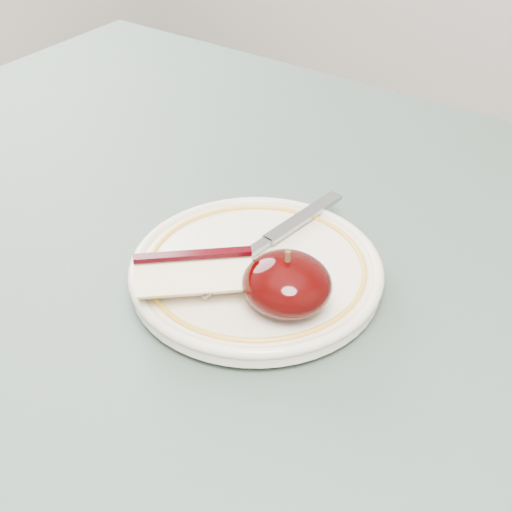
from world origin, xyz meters
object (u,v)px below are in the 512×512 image
Objects in this scene: apple_half at (287,284)px; fork at (266,241)px; plate at (256,271)px; table at (149,369)px.

fork is (-0.05, 0.05, -0.02)m from apple_half.
apple_half is at bearing -29.77° from plate.
plate is at bearing 38.77° from table.
fork is (0.06, 0.08, 0.11)m from table.
plate is 0.06m from apple_half.
apple_half is at bearing 15.54° from table.
plate is at bearing 150.23° from apple_half.
apple_half is (0.04, -0.03, 0.02)m from plate.
plate is (0.07, 0.06, 0.10)m from table.
fork is at bearing 135.46° from apple_half.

